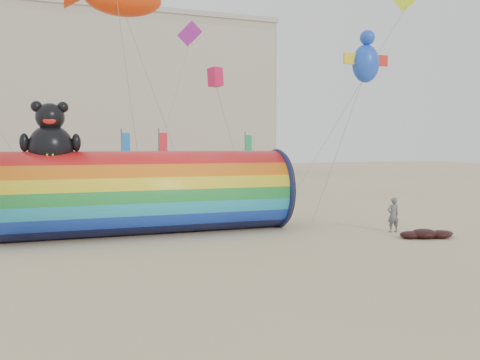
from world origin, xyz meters
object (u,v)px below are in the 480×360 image
object	(u,v)px
windsock_assembly	(148,190)
fabric_bundle	(427,234)
hotel_building	(34,96)
kite_handler	(393,215)

from	to	relation	value
windsock_assembly	fabric_bundle	xyz separation A→B (m)	(11.30, -4.93, -1.80)
hotel_building	windsock_assembly	world-z (taller)	hotel_building
windsock_assembly	kite_handler	distance (m)	11.29
hotel_building	kite_handler	bearing A→B (deg)	-67.84
windsock_assembly	fabric_bundle	size ratio (longest dim) A/B	4.92
hotel_building	fabric_bundle	world-z (taller)	hotel_building
kite_handler	fabric_bundle	bearing A→B (deg)	111.44
hotel_building	windsock_assembly	xyz separation A→B (m)	(8.40, -43.60, -8.34)
hotel_building	fabric_bundle	xyz separation A→B (m)	(19.70, -48.53, -10.14)
kite_handler	fabric_bundle	xyz separation A→B (m)	(0.58, -1.59, -0.63)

